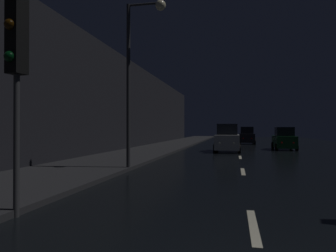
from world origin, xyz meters
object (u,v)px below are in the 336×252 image
object	(u,v)px
traffic_light_near_left	(16,45)
car_distant_taillights	(247,136)
streetlamp_overhead	(139,59)
car_approaching_headlights	(227,139)
car_parked_right_far	(284,139)

from	to	relation	value
traffic_light_near_left	car_distant_taillights	xyz separation A→B (m)	(5.67, 32.24, -2.55)
traffic_light_near_left	streetlamp_overhead	size ratio (longest dim) A/B	0.67
car_approaching_headlights	car_parked_right_far	size ratio (longest dim) A/B	1.12
car_approaching_headlights	car_parked_right_far	xyz separation A→B (m)	(4.62, 3.25, -0.10)
car_approaching_headlights	car_parked_right_far	distance (m)	5.65
car_parked_right_far	streetlamp_overhead	bearing A→B (deg)	152.44
traffic_light_near_left	car_approaching_headlights	world-z (taller)	traffic_light_near_left
traffic_light_near_left	car_parked_right_far	size ratio (longest dim) A/B	1.26
traffic_light_near_left	car_distant_taillights	bearing A→B (deg)	177.66
traffic_light_near_left	car_parked_right_far	world-z (taller)	traffic_light_near_left
car_approaching_headlights	car_parked_right_far	world-z (taller)	car_approaching_headlights
car_parked_right_far	car_distant_taillights	world-z (taller)	car_distant_taillights
car_parked_right_far	traffic_light_near_left	bearing A→B (deg)	159.62
traffic_light_near_left	car_distant_taillights	distance (m)	32.83
traffic_light_near_left	streetlamp_overhead	bearing A→B (deg)	-175.26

